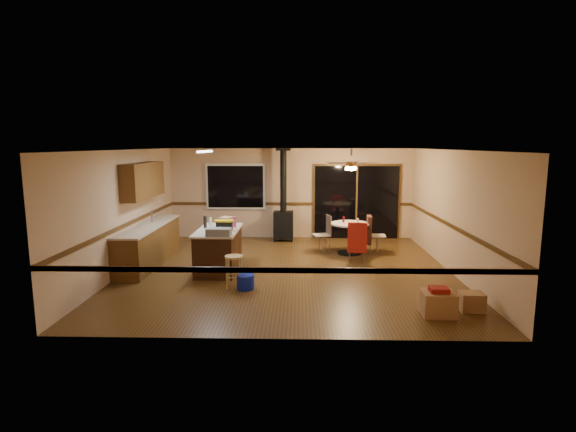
{
  "coord_description": "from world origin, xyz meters",
  "views": [
    {
      "loc": [
        0.25,
        -9.47,
        2.72
      ],
      "look_at": [
        0.0,
        0.3,
        1.15
      ],
      "focal_mm": 28.0,
      "sensor_mm": 36.0,
      "label": 1
    }
  ],
  "objects_px": {
    "toolbox_black": "(224,226)",
    "dining_table": "(350,233)",
    "kitchen_island": "(219,250)",
    "box_corner_a": "(438,304)",
    "bar_stool": "(234,272)",
    "box_corner_b": "(472,302)",
    "blue_bucket": "(245,282)",
    "chair_right": "(370,230)",
    "chair_left": "(325,230)",
    "wood_stove": "(283,215)",
    "chair_near": "(357,238)",
    "box_under_window": "(225,235)",
    "toolbox_grey": "(219,232)"
  },
  "relations": [
    {
      "from": "chair_near",
      "to": "toolbox_grey",
      "type": "bearing_deg",
      "value": -155.71
    },
    {
      "from": "chair_near",
      "to": "box_corner_a",
      "type": "relative_size",
      "value": 1.36
    },
    {
      "from": "kitchen_island",
      "to": "toolbox_black",
      "type": "bearing_deg",
      "value": -30.93
    },
    {
      "from": "toolbox_black",
      "to": "blue_bucket",
      "type": "relative_size",
      "value": 1.01
    },
    {
      "from": "box_under_window",
      "to": "toolbox_black",
      "type": "bearing_deg",
      "value": -80.38
    },
    {
      "from": "toolbox_black",
      "to": "chair_near",
      "type": "xyz_separation_m",
      "value": [
        2.94,
        0.75,
        -0.4
      ]
    },
    {
      "from": "kitchen_island",
      "to": "chair_right",
      "type": "bearing_deg",
      "value": 24.5
    },
    {
      "from": "wood_stove",
      "to": "box_corner_a",
      "type": "height_order",
      "value": "wood_stove"
    },
    {
      "from": "box_corner_a",
      "to": "box_corner_b",
      "type": "distance_m",
      "value": 0.66
    },
    {
      "from": "box_corner_a",
      "to": "box_under_window",
      "type": "bearing_deg",
      "value": 129.26
    },
    {
      "from": "toolbox_grey",
      "to": "toolbox_black",
      "type": "bearing_deg",
      "value": 88.14
    },
    {
      "from": "kitchen_island",
      "to": "chair_near",
      "type": "xyz_separation_m",
      "value": [
        3.09,
        0.66,
        0.14
      ]
    },
    {
      "from": "chair_left",
      "to": "box_corner_b",
      "type": "xyz_separation_m",
      "value": [
        2.19,
        -3.98,
        -0.44
      ]
    },
    {
      "from": "box_corner_a",
      "to": "toolbox_grey",
      "type": "bearing_deg",
      "value": 154.0
    },
    {
      "from": "box_corner_a",
      "to": "chair_left",
      "type": "bearing_deg",
      "value": 110.39
    },
    {
      "from": "chair_near",
      "to": "box_corner_a",
      "type": "distance_m",
      "value": 3.36
    },
    {
      "from": "kitchen_island",
      "to": "box_under_window",
      "type": "height_order",
      "value": "kitchen_island"
    },
    {
      "from": "chair_near",
      "to": "kitchen_island",
      "type": "bearing_deg",
      "value": -167.88
    },
    {
      "from": "chair_right",
      "to": "box_under_window",
      "type": "xyz_separation_m",
      "value": [
        -3.85,
        1.11,
        -0.38
      ]
    },
    {
      "from": "toolbox_black",
      "to": "dining_table",
      "type": "distance_m",
      "value": 3.33
    },
    {
      "from": "blue_bucket",
      "to": "chair_near",
      "type": "relative_size",
      "value": 0.47
    },
    {
      "from": "bar_stool",
      "to": "box_corner_b",
      "type": "xyz_separation_m",
      "value": [
        4.1,
        -1.12,
        -0.16
      ]
    },
    {
      "from": "blue_bucket",
      "to": "chair_right",
      "type": "distance_m",
      "value": 4.06
    },
    {
      "from": "toolbox_grey",
      "to": "box_corner_b",
      "type": "distance_m",
      "value": 4.83
    },
    {
      "from": "box_corner_a",
      "to": "kitchen_island",
      "type": "bearing_deg",
      "value": 147.37
    },
    {
      "from": "bar_stool",
      "to": "chair_near",
      "type": "height_order",
      "value": "chair_near"
    },
    {
      "from": "dining_table",
      "to": "chair_near",
      "type": "distance_m",
      "value": 0.89
    },
    {
      "from": "chair_left",
      "to": "chair_near",
      "type": "xyz_separation_m",
      "value": [
        0.67,
        -1.0,
        0.01
      ]
    },
    {
      "from": "toolbox_grey",
      "to": "dining_table",
      "type": "relative_size",
      "value": 0.5
    },
    {
      "from": "dining_table",
      "to": "chair_right",
      "type": "distance_m",
      "value": 0.53
    },
    {
      "from": "box_corner_b",
      "to": "bar_stool",
      "type": "bearing_deg",
      "value": 164.76
    },
    {
      "from": "chair_near",
      "to": "box_corner_b",
      "type": "xyz_separation_m",
      "value": [
        1.51,
        -2.98,
        -0.45
      ]
    },
    {
      "from": "chair_left",
      "to": "box_corner_b",
      "type": "distance_m",
      "value": 4.57
    },
    {
      "from": "bar_stool",
      "to": "dining_table",
      "type": "relative_size",
      "value": 0.64
    },
    {
      "from": "blue_bucket",
      "to": "dining_table",
      "type": "height_order",
      "value": "dining_table"
    },
    {
      "from": "dining_table",
      "to": "chair_left",
      "type": "distance_m",
      "value": 0.61
    },
    {
      "from": "wood_stove",
      "to": "chair_near",
      "type": "relative_size",
      "value": 3.6
    },
    {
      "from": "kitchen_island",
      "to": "box_under_window",
      "type": "bearing_deg",
      "value": 96.84
    },
    {
      "from": "kitchen_island",
      "to": "box_corner_b",
      "type": "bearing_deg",
      "value": -26.73
    },
    {
      "from": "toolbox_grey",
      "to": "chair_right",
      "type": "xyz_separation_m",
      "value": [
        3.4,
        2.28,
        -0.38
      ]
    },
    {
      "from": "box_corner_a",
      "to": "bar_stool",
      "type": "bearing_deg",
      "value": 158.82
    },
    {
      "from": "bar_stool",
      "to": "box_corner_a",
      "type": "xyz_separation_m",
      "value": [
        3.48,
        -1.35,
        -0.11
      ]
    },
    {
      "from": "toolbox_black",
      "to": "dining_table",
      "type": "height_order",
      "value": "toolbox_black"
    },
    {
      "from": "chair_left",
      "to": "wood_stove",
      "type": "bearing_deg",
      "value": 128.81
    },
    {
      "from": "kitchen_island",
      "to": "box_corner_a",
      "type": "xyz_separation_m",
      "value": [
        3.98,
        -2.55,
        -0.26
      ]
    },
    {
      "from": "bar_stool",
      "to": "box_corner_a",
      "type": "distance_m",
      "value": 3.73
    },
    {
      "from": "wood_stove",
      "to": "chair_right",
      "type": "relative_size",
      "value": 3.6
    },
    {
      "from": "bar_stool",
      "to": "box_under_window",
      "type": "xyz_separation_m",
      "value": [
        -0.83,
        3.92,
        -0.09
      ]
    },
    {
      "from": "chair_near",
      "to": "box_corner_b",
      "type": "height_order",
      "value": "chair_near"
    },
    {
      "from": "toolbox_black",
      "to": "chair_near",
      "type": "relative_size",
      "value": 0.48
    }
  ]
}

